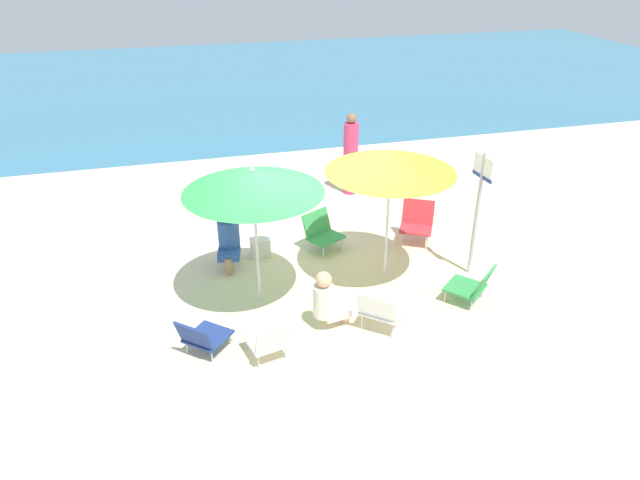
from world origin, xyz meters
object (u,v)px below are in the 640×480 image
object	(u,v)px
beach_chair_c	(202,336)
beach_bag	(260,247)
beach_chair_b	(473,285)
beach_chair_d	(269,340)
umbrella_yellow	(391,161)
person_c	(229,237)
umbrella_green	(253,182)
person_b	(327,300)
beach_chair_a	(380,310)
beach_chair_e	(417,221)
beach_chair_f	(321,231)
warning_sign	(479,198)
person_a	(351,154)

from	to	relation	value
beach_chair_c	beach_bag	xyz separation A→B (m)	(1.13, 2.32, -0.12)
beach_chair_b	beach_chair_d	bearing A→B (deg)	59.27
umbrella_yellow	person_c	size ratio (longest dim) A/B	2.20
umbrella_green	beach_chair_d	world-z (taller)	umbrella_green
person_b	beach_chair_a	bearing A→B (deg)	-31.51
beach_chair_e	beach_chair_a	bearing A→B (deg)	-4.38
beach_chair_b	beach_chair_f	distance (m)	2.71
beach_chair_b	beach_chair_e	bearing A→B (deg)	-39.71
beach_chair_f	beach_chair_d	bearing A→B (deg)	-56.51
beach_chair_a	warning_sign	world-z (taller)	warning_sign
beach_chair_e	person_b	world-z (taller)	person_b
beach_chair_c	umbrella_yellow	bearing A→B (deg)	-26.24
person_a	warning_sign	size ratio (longest dim) A/B	0.84
beach_chair_e	beach_chair_f	xyz separation A→B (m)	(-1.67, 0.13, -0.04)
beach_chair_e	person_b	size ratio (longest dim) A/B	0.85
beach_chair_b	warning_sign	bearing A→B (deg)	-65.86
umbrella_yellow	person_b	xyz separation A→B (m)	(-1.21, -1.00, -1.49)
umbrella_green	beach_bag	size ratio (longest dim) A/B	6.53
beach_chair_a	person_b	distance (m)	0.71
beach_chair_b	person_c	world-z (taller)	person_c
beach_chair_d	beach_bag	size ratio (longest dim) A/B	2.18
beach_chair_d	beach_bag	world-z (taller)	beach_chair_d
beach_chair_b	beach_chair_e	world-z (taller)	beach_chair_e
beach_chair_c	person_b	bearing A→B (deg)	-42.88
warning_sign	person_a	bearing A→B (deg)	99.56
beach_chair_b	beach_chair_d	world-z (taller)	beach_chair_d
beach_chair_f	person_a	size ratio (longest dim) A/B	0.44
umbrella_yellow	beach_chair_c	size ratio (longest dim) A/B	2.82
beach_chair_a	beach_chair_f	size ratio (longest dim) A/B	1.05
beach_chair_d	person_b	world-z (taller)	person_b
beach_bag	warning_sign	bearing A→B (deg)	-24.08
beach_chair_f	person_c	world-z (taller)	person_c
beach_chair_e	person_a	world-z (taller)	person_a
beach_chair_e	beach_bag	size ratio (longest dim) A/B	2.36
beach_chair_d	beach_bag	distance (m)	2.67
beach_chair_c	beach_chair_e	world-z (taller)	beach_chair_e
beach_chair_b	person_a	size ratio (longest dim) A/B	0.47
beach_chair_f	beach_bag	distance (m)	1.06
umbrella_yellow	umbrella_green	bearing A→B (deg)	-176.96
beach_chair_e	person_b	bearing A→B (deg)	-17.91
beach_chair_f	beach_bag	size ratio (longest dim) A/B	2.32
umbrella_green	beach_chair_f	size ratio (longest dim) A/B	2.82
beach_chair_e	warning_sign	bearing A→B (deg)	46.52
beach_chair_b	beach_bag	distance (m)	3.47
umbrella_yellow	warning_sign	bearing A→B (deg)	-9.04
beach_chair_b	person_a	xyz separation A→B (m)	(-0.49, 4.27, 0.55)
beach_chair_d	beach_chair_f	size ratio (longest dim) A/B	0.94
beach_chair_b	beach_chair_c	bearing A→B (deg)	52.61
person_c	beach_bag	xyz separation A→B (m)	(0.52, 0.17, -0.34)
beach_chair_a	beach_chair_c	xyz separation A→B (m)	(-2.33, 0.12, -0.06)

